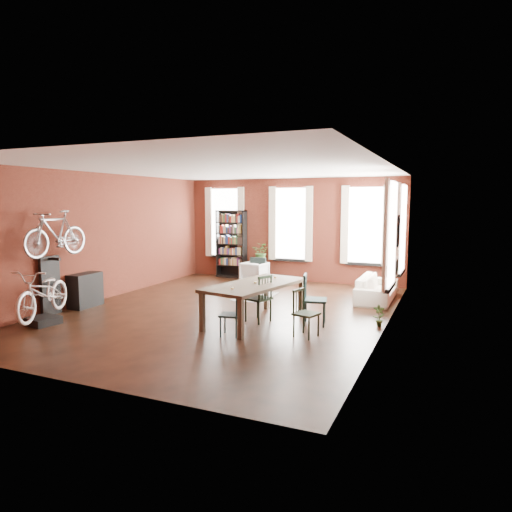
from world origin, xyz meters
The scene contains 19 objects.
room centered at (0.25, 0.62, 2.14)m, with size 9.00×9.04×3.22m.
dining_table centered at (0.98, -0.61, 0.41)m, with size 1.09×2.41×0.82m, color #4B3D2D.
dining_chair_a centered at (0.93, -1.64, 0.40)m, with size 0.37×0.37×0.80m, color #1A393B.
dining_chair_b centered at (1.01, -0.51, 0.49)m, with size 0.45×0.45×0.98m, color black.
dining_chair_c centered at (2.24, -1.15, 0.44)m, with size 0.40×0.40×0.87m, color #1E2F1C.
dining_chair_d centered at (2.15, -0.28, 0.51)m, with size 0.47×0.47×1.02m, color #1A3839.
bookshelf centered at (-2.00, 4.30, 1.10)m, with size 1.00×0.32×2.20m, color black.
white_armchair centered at (-0.85, 3.57, 0.36)m, with size 0.70×0.65×0.72m, color silver.
cream_sofa centered at (2.95, 2.60, 0.41)m, with size 2.08×0.61×0.81m, color beige.
striped_rug centered at (-0.04, 1.76, 0.01)m, with size 0.88×1.41×0.01m, color black.
bike_trainer centered at (-2.92, -2.46, 0.08)m, with size 0.54×0.54×0.16m, color black.
bike_wall_rack centered at (-3.40, -1.80, 0.65)m, with size 0.16×0.60×1.30m, color black.
console_table centered at (-3.28, -0.90, 0.40)m, with size 0.40×0.80×0.80m, color black.
plant_stand centered at (-0.85, 4.07, 0.30)m, with size 0.30×0.30×0.61m, color black.
plant_by_sofa centered at (3.17, 3.61, 0.17)m, with size 0.41×0.74×0.33m, color #325923.
plant_small centered at (3.37, 0.09, 0.08)m, with size 0.23×0.44×0.16m, color #335C25.
bicycle_floor centered at (-2.88, -2.43, 1.11)m, with size 0.67×1.00×1.91m, color silver.
bicycle_hung centered at (-3.15, -1.80, 2.13)m, with size 0.47×1.00×1.66m, color #A5A8AD.
plant_on_stand centered at (-0.85, 4.09, 0.84)m, with size 0.53×0.59×0.46m, color #305220.
Camera 1 is at (4.64, -9.03, 2.48)m, focal length 32.00 mm.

